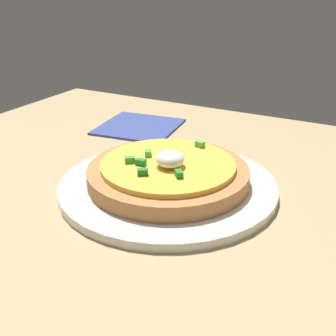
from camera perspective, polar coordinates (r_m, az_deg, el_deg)
name	(u,v)px	position (r cm, az deg, el deg)	size (l,w,h in cm)	color
dining_table	(197,198)	(57.93, 3.99, -4.02)	(99.33, 70.65, 3.36)	tan
plate	(168,186)	(56.02, 0.00, -2.40)	(28.65, 28.65, 1.15)	silver
pizza	(168,172)	(55.14, 0.00, -0.60)	(21.16, 21.16, 4.88)	#BD7B47
napkin	(139,127)	(79.54, -3.95, 5.60)	(13.90, 13.90, 0.40)	#36478A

